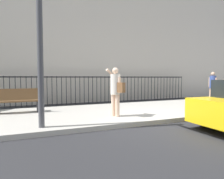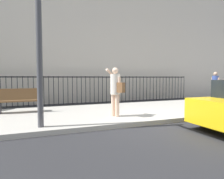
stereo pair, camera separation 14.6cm
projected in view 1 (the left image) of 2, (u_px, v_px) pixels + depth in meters
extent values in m
plane|color=#28282B|center=(165.00, 124.00, 6.56)|extent=(60.00, 60.00, 0.00)
cube|color=#B2ADA3|center=(133.00, 111.00, 8.57)|extent=(28.00, 4.40, 0.15)
cube|color=beige|center=(90.00, 5.00, 13.97)|extent=(28.00, 4.00, 13.15)
cube|color=black|center=(103.00, 77.00, 11.88)|extent=(12.00, 0.04, 0.06)
cylinder|color=black|center=(4.00, 92.00, 9.89)|extent=(0.03, 0.03, 1.60)
cylinder|color=black|center=(10.00, 92.00, 9.99)|extent=(0.03, 0.03, 1.60)
cylinder|color=black|center=(15.00, 92.00, 10.09)|extent=(0.03, 0.03, 1.60)
cylinder|color=black|center=(21.00, 92.00, 10.19)|extent=(0.03, 0.03, 1.60)
cylinder|color=black|center=(26.00, 91.00, 10.29)|extent=(0.03, 0.03, 1.60)
cylinder|color=black|center=(32.00, 91.00, 10.39)|extent=(0.03, 0.03, 1.60)
cylinder|color=black|center=(37.00, 91.00, 10.48)|extent=(0.03, 0.03, 1.60)
cylinder|color=black|center=(42.00, 91.00, 10.58)|extent=(0.03, 0.03, 1.60)
cylinder|color=black|center=(47.00, 91.00, 10.68)|extent=(0.03, 0.03, 1.60)
cylinder|color=black|center=(52.00, 91.00, 10.78)|extent=(0.03, 0.03, 1.60)
cylinder|color=black|center=(57.00, 91.00, 10.88)|extent=(0.03, 0.03, 1.60)
cylinder|color=black|center=(62.00, 91.00, 10.98)|extent=(0.03, 0.03, 1.60)
cylinder|color=black|center=(66.00, 90.00, 11.08)|extent=(0.03, 0.03, 1.60)
cylinder|color=black|center=(71.00, 90.00, 11.18)|extent=(0.03, 0.03, 1.60)
cylinder|color=black|center=(75.00, 90.00, 11.28)|extent=(0.03, 0.03, 1.60)
cylinder|color=black|center=(80.00, 90.00, 11.38)|extent=(0.03, 0.03, 1.60)
cylinder|color=black|center=(84.00, 90.00, 11.48)|extent=(0.03, 0.03, 1.60)
cylinder|color=black|center=(88.00, 90.00, 11.58)|extent=(0.03, 0.03, 1.60)
cylinder|color=black|center=(93.00, 90.00, 11.68)|extent=(0.03, 0.03, 1.60)
cylinder|color=black|center=(97.00, 90.00, 11.78)|extent=(0.03, 0.03, 1.60)
cylinder|color=black|center=(101.00, 90.00, 11.88)|extent=(0.03, 0.03, 1.60)
cylinder|color=black|center=(105.00, 90.00, 11.98)|extent=(0.03, 0.03, 1.60)
cylinder|color=black|center=(109.00, 89.00, 12.08)|extent=(0.03, 0.03, 1.60)
cylinder|color=black|center=(113.00, 89.00, 12.18)|extent=(0.03, 0.03, 1.60)
cylinder|color=black|center=(116.00, 89.00, 12.28)|extent=(0.03, 0.03, 1.60)
cylinder|color=black|center=(120.00, 89.00, 12.38)|extent=(0.03, 0.03, 1.60)
cylinder|color=black|center=(124.00, 89.00, 12.48)|extent=(0.03, 0.03, 1.60)
cylinder|color=black|center=(128.00, 89.00, 12.58)|extent=(0.03, 0.03, 1.60)
cylinder|color=black|center=(131.00, 89.00, 12.68)|extent=(0.03, 0.03, 1.60)
cylinder|color=black|center=(135.00, 89.00, 12.78)|extent=(0.03, 0.03, 1.60)
cylinder|color=black|center=(138.00, 89.00, 12.87)|extent=(0.03, 0.03, 1.60)
cylinder|color=black|center=(141.00, 89.00, 12.97)|extent=(0.03, 0.03, 1.60)
cylinder|color=black|center=(145.00, 89.00, 13.07)|extent=(0.03, 0.03, 1.60)
cylinder|color=black|center=(148.00, 88.00, 13.17)|extent=(0.03, 0.03, 1.60)
cylinder|color=black|center=(151.00, 88.00, 13.27)|extent=(0.03, 0.03, 1.60)
cylinder|color=black|center=(155.00, 88.00, 13.37)|extent=(0.03, 0.03, 1.60)
cylinder|color=black|center=(158.00, 88.00, 13.47)|extent=(0.03, 0.03, 1.60)
cylinder|color=black|center=(161.00, 88.00, 13.57)|extent=(0.03, 0.03, 1.60)
cylinder|color=black|center=(164.00, 88.00, 13.67)|extent=(0.03, 0.03, 1.60)
cylinder|color=black|center=(167.00, 88.00, 13.77)|extent=(0.03, 0.03, 1.60)
cylinder|color=black|center=(170.00, 88.00, 13.87)|extent=(0.03, 0.03, 1.60)
cylinder|color=black|center=(173.00, 88.00, 13.97)|extent=(0.03, 0.03, 1.60)
cylinder|color=black|center=(176.00, 88.00, 14.07)|extent=(0.03, 0.03, 1.60)
cylinder|color=black|center=(179.00, 88.00, 14.17)|extent=(0.03, 0.03, 1.60)
cylinder|color=black|center=(181.00, 88.00, 14.27)|extent=(0.03, 0.03, 1.60)
cylinder|color=black|center=(206.00, 116.00, 6.19)|extent=(0.64, 0.23, 0.64)
cylinder|color=beige|center=(113.00, 105.00, 7.08)|extent=(0.15, 0.15, 0.78)
cylinder|color=beige|center=(117.00, 106.00, 6.94)|extent=(0.15, 0.15, 0.78)
cylinder|color=silver|center=(115.00, 84.00, 6.97)|extent=(0.44, 0.44, 0.71)
sphere|color=beige|center=(115.00, 71.00, 6.94)|extent=(0.22, 0.22, 0.22)
cylinder|color=beige|center=(111.00, 74.00, 7.09)|extent=(0.49, 0.27, 0.39)
cylinder|color=beige|center=(120.00, 85.00, 6.83)|extent=(0.09, 0.09, 0.54)
cube|color=black|center=(114.00, 71.00, 7.09)|extent=(0.04, 0.07, 0.15)
cube|color=brown|center=(121.00, 87.00, 6.79)|extent=(0.25, 0.32, 0.34)
cylinder|color=tan|center=(214.00, 95.00, 11.12)|extent=(0.15, 0.15, 0.77)
cylinder|color=tan|center=(211.00, 95.00, 11.29)|extent=(0.15, 0.15, 0.77)
cylinder|color=#33478C|center=(213.00, 82.00, 11.16)|extent=(0.38, 0.38, 0.70)
sphere|color=tan|center=(213.00, 74.00, 11.14)|extent=(0.22, 0.22, 0.22)
cylinder|color=tan|center=(216.00, 83.00, 10.99)|extent=(0.09, 0.09, 0.53)
cylinder|color=tan|center=(210.00, 82.00, 11.34)|extent=(0.09, 0.09, 0.53)
cube|color=brown|center=(19.00, 101.00, 7.78)|extent=(1.60, 0.45, 0.05)
cube|color=brown|center=(18.00, 94.00, 7.58)|extent=(1.60, 0.06, 0.44)
cube|color=#333338|center=(38.00, 106.00, 8.06)|extent=(0.08, 0.41, 0.40)
cylinder|color=#47474C|center=(40.00, 39.00, 5.34)|extent=(0.16, 0.16, 4.80)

